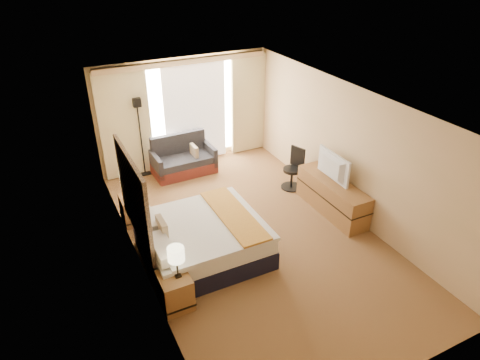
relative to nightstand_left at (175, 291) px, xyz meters
name	(u,v)px	position (x,y,z in m)	size (l,w,h in m)	color
floor	(252,235)	(1.87, 1.05, -0.28)	(4.20, 7.00, 0.02)	#4F2116
ceiling	(254,103)	(1.87, 1.05, 2.33)	(4.20, 7.00, 0.02)	silver
wall_back	(184,112)	(1.87, 4.55, 1.02)	(4.20, 0.02, 2.60)	#D8AF84
wall_front	(401,309)	(1.87, -2.45, 1.02)	(4.20, 0.02, 2.60)	#D8AF84
wall_left	(134,203)	(-0.23, 1.05, 1.02)	(0.02, 7.00, 2.60)	#D8AF84
wall_right	(349,151)	(3.97, 1.05, 1.02)	(0.02, 7.00, 2.60)	#D8AF84
headboard	(134,198)	(-0.19, 1.25, 1.01)	(0.06, 1.85, 1.50)	black
nightstand_left	(175,291)	(0.00, 0.00, 0.00)	(0.45, 0.52, 0.55)	brown
nightstand_right	(134,209)	(0.00, 2.50, 0.00)	(0.45, 0.52, 0.55)	brown
media_dresser	(332,196)	(3.70, 1.05, 0.07)	(0.50, 1.80, 0.70)	brown
window	(195,110)	(2.12, 4.52, 1.04)	(2.30, 0.02, 2.30)	white
curtains	(186,109)	(1.87, 4.44, 1.13)	(4.12, 0.19, 2.56)	#F9E7B0
bed	(203,239)	(0.81, 0.89, 0.08)	(2.00, 1.83, 0.97)	black
loveseat	(183,161)	(1.58, 4.01, 0.02)	(1.46, 0.81, 0.90)	maroon
floor_lamp	(139,122)	(0.72, 4.35, 1.05)	(0.24, 0.24, 1.88)	black
desk_chair	(294,170)	(3.54, 2.24, 0.14)	(0.46, 0.46, 0.94)	black
lamp_left	(176,255)	(0.06, -0.02, 0.68)	(0.25, 0.25, 0.53)	black
lamp_right	(127,175)	(-0.02, 2.57, 0.72)	(0.28, 0.28, 0.58)	black
tissue_box	(175,265)	(0.09, 0.17, 0.34)	(0.13, 0.13, 0.12)	#9BC1EF
telephone	(134,196)	(0.04, 2.48, 0.31)	(0.17, 0.13, 0.07)	black
television	(330,167)	(3.65, 1.17, 0.70)	(0.96, 0.13, 0.55)	black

